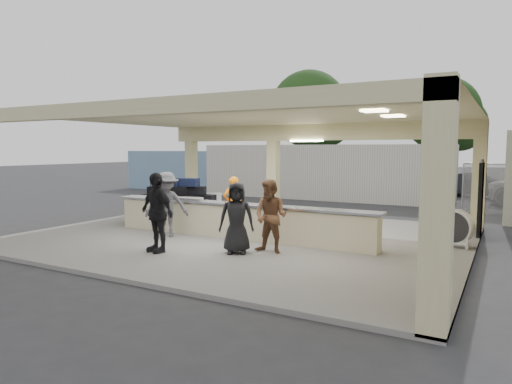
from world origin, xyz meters
The scene contains 15 objects.
ground centered at (0.00, 0.00, 0.00)m, with size 120.00×120.00×0.00m, color #29292C.
pavilion centered at (0.21, 0.66, 1.35)m, with size 12.01×10.00×3.55m.
baggage_counter centered at (0.00, -0.50, 0.59)m, with size 8.20×0.58×0.98m.
luggage_cart centered at (-3.14, 0.79, 0.91)m, with size 2.84×2.09×1.50m.
drum_fan centered at (5.50, 1.16, 0.61)m, with size 0.91×0.54×0.96m.
baggage_handler centered at (-0.60, 0.30, 0.93)m, with size 0.61×0.33×1.66m, color orange.
passenger_a centered at (1.69, -1.67, 0.98)m, with size 0.86×0.38×1.76m, color brown.
passenger_b centered at (-0.76, -2.91, 1.06)m, with size 1.13×0.41×1.93m, color black.
passenger_c centered at (-1.79, -1.33, 1.02)m, with size 1.19×0.42×1.84m, color #454549.
passenger_d centered at (1.00, -2.11, 0.95)m, with size 0.83×0.34×1.70m, color black.
car_dark centered at (5.22, 15.57, 0.65)m, with size 1.38×3.90×1.30m, color black.
container_white centered at (-1.96, 11.27, 1.40)m, with size 12.88×2.58×2.79m, color silver.
container_blue centered at (-10.51, 11.73, 1.22)m, with size 9.40×2.26×2.44m, color #7798BE.
tree_left centered at (-7.68, 24.16, 5.59)m, with size 6.60×6.30×9.00m.
tree_mid centered at (2.32, 26.16, 4.96)m, with size 6.00×5.60×8.00m.
Camera 1 is at (6.61, -11.25, 2.59)m, focal length 32.00 mm.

